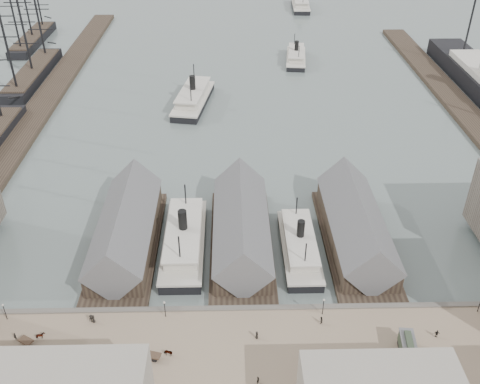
{
  "coord_description": "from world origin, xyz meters",
  "views": [
    {
      "loc": [
        -2.39,
        -79.52,
        77.64
      ],
      "look_at": [
        0.0,
        30.0,
        6.0
      ],
      "focal_mm": 40.0,
      "sensor_mm": 36.0,
      "label": 1
    }
  ],
  "objects_px": {
    "tram": "(409,356)",
    "horse_cart_center": "(163,354)",
    "horse_cart_right": "(361,363)",
    "ferry_docked_west": "(184,239)",
    "horse_cart_left": "(36,337)"
  },
  "relations": [
    {
      "from": "tram",
      "to": "horse_cart_center",
      "type": "relative_size",
      "value": 2.02
    },
    {
      "from": "horse_cart_right",
      "to": "horse_cart_center",
      "type": "bearing_deg",
      "value": 83.64
    },
    {
      "from": "ferry_docked_west",
      "to": "horse_cart_left",
      "type": "bearing_deg",
      "value": -131.19
    },
    {
      "from": "tram",
      "to": "horse_cart_left",
      "type": "bearing_deg",
      "value": -178.88
    },
    {
      "from": "ferry_docked_west",
      "to": "horse_cart_left",
      "type": "xyz_separation_m",
      "value": [
        -24.84,
        -28.39,
        0.22
      ]
    },
    {
      "from": "horse_cart_left",
      "to": "horse_cart_center",
      "type": "height_order",
      "value": "horse_cart_left"
    },
    {
      "from": "horse_cart_right",
      "to": "tram",
      "type": "bearing_deg",
      "value": -88.68
    },
    {
      "from": "horse_cart_center",
      "to": "horse_cart_right",
      "type": "bearing_deg",
      "value": -79.83
    },
    {
      "from": "ferry_docked_west",
      "to": "horse_cart_left",
      "type": "distance_m",
      "value": 37.73
    },
    {
      "from": "horse_cart_left",
      "to": "horse_cart_right",
      "type": "bearing_deg",
      "value": -66.0
    },
    {
      "from": "horse_cart_left",
      "to": "horse_cart_right",
      "type": "distance_m",
      "value": 58.1
    },
    {
      "from": "ferry_docked_west",
      "to": "horse_cart_left",
      "type": "relative_size",
      "value": 6.61
    },
    {
      "from": "horse_cart_left",
      "to": "horse_cart_center",
      "type": "distance_m",
      "value": 23.68
    },
    {
      "from": "ferry_docked_west",
      "to": "horse_cart_center",
      "type": "bearing_deg",
      "value": -92.73
    },
    {
      "from": "ferry_docked_west",
      "to": "horse_cart_right",
      "type": "relative_size",
      "value": 6.62
    }
  ]
}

